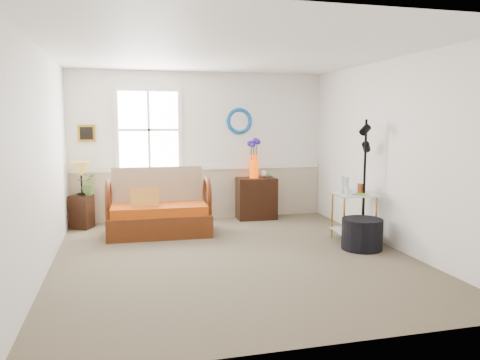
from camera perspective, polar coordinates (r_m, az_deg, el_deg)
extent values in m
cube|color=brown|center=(6.13, -0.77, -9.42)|extent=(4.50, 5.00, 0.01)
cube|color=white|center=(5.93, -0.81, 15.40)|extent=(4.50, 5.00, 0.01)
cube|color=white|center=(8.34, -4.82, 4.08)|extent=(4.50, 0.01, 2.60)
cube|color=white|center=(3.52, 8.78, -0.34)|extent=(4.50, 0.01, 2.60)
cube|color=white|center=(5.79, -22.98, 2.13)|extent=(0.01, 5.00, 2.60)
cube|color=white|center=(6.78, 18.07, 3.02)|extent=(0.01, 5.00, 2.60)
cube|color=tan|center=(8.41, -4.74, -1.72)|extent=(4.46, 0.02, 0.90)
cube|color=white|center=(8.34, -4.76, 1.46)|extent=(4.46, 0.04, 0.06)
cube|color=#AB7819|center=(8.21, -18.21, 5.44)|extent=(0.28, 0.03, 0.28)
torus|color=#146BB2|center=(8.45, -0.11, 7.20)|extent=(0.47, 0.07, 0.47)
imported|color=#4F7B33|center=(8.01, -17.96, -0.79)|extent=(0.41, 0.43, 0.27)
cylinder|color=black|center=(6.67, 14.65, -6.39)|extent=(0.57, 0.57, 0.43)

